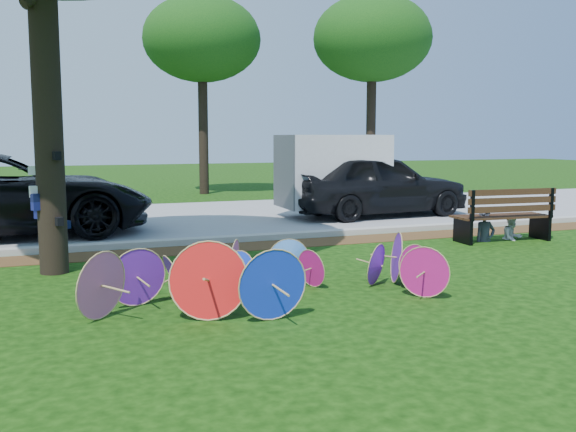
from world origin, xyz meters
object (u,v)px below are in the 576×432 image
at_px(dark_pickup, 376,185).
at_px(park_bench, 501,215).
at_px(person_left, 486,210).
at_px(parasol_pile, 262,272).
at_px(cargo_trailer, 333,171).
at_px(person_right, 513,215).

bearing_deg(dark_pickup, park_bench, -178.62).
bearing_deg(person_left, park_bench, -7.86).
bearing_deg(parasol_pile, park_bench, 25.15).
bearing_deg(park_bench, person_left, 175.73).
bearing_deg(cargo_trailer, parasol_pile, -117.92).
bearing_deg(person_left, parasol_pile, -152.90).
bearing_deg(person_right, dark_pickup, 98.29).
distance_m(parasol_pile, cargo_trailer, 9.14).
bearing_deg(person_right, person_left, 179.08).
relative_size(parasol_pile, person_left, 3.92).
height_order(dark_pickup, park_bench, dark_pickup).
xyz_separation_m(cargo_trailer, person_left, (1.24, -4.82, -0.61)).
relative_size(dark_pickup, park_bench, 2.43).
xyz_separation_m(person_left, person_right, (0.70, 0.00, -0.14)).
distance_m(dark_pickup, person_left, 4.59).
bearing_deg(person_left, dark_pickup, 90.81).
xyz_separation_m(parasol_pile, person_right, (6.61, 2.99, 0.13)).
distance_m(parasol_pile, dark_pickup, 9.59).
bearing_deg(park_bench, dark_pickup, 98.71).
xyz_separation_m(dark_pickup, person_left, (0.04, -4.58, -0.22)).
distance_m(parasol_pile, person_right, 7.25).
bearing_deg(parasol_pile, person_right, 24.33).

